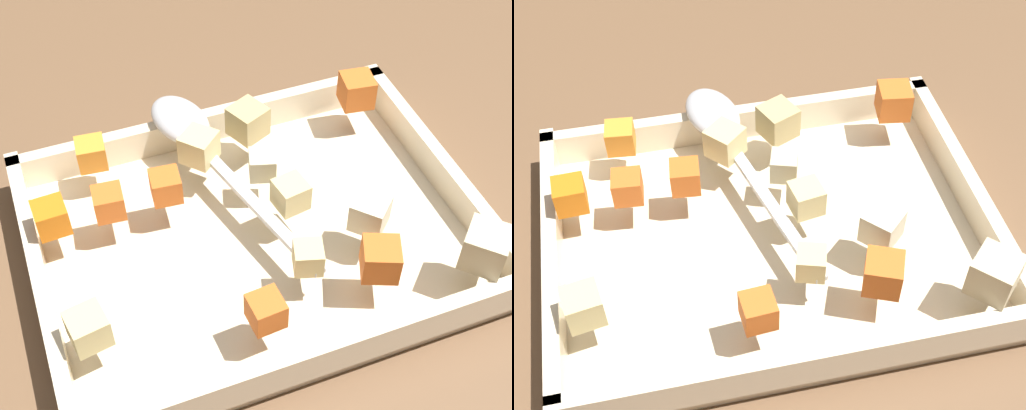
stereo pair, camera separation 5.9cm
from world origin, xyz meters
The scene contains 18 objects.
ground_plane centered at (0.00, 0.00, 0.00)m, with size 4.00×4.00×0.00m, color brown.
baking_dish centered at (-0.01, 0.00, 0.01)m, with size 0.37×0.28×0.05m.
carrot_chunk_far_left centered at (-0.08, 0.09, 0.06)m, with size 0.03×0.03×0.03m, color orange.
carrot_chunk_heap_top centered at (-0.15, -0.09, 0.06)m, with size 0.03×0.03×0.03m, color orange.
carrot_chunk_corner_ne centered at (0.05, -0.04, 0.06)m, with size 0.02×0.02×0.02m, color orange.
carrot_chunk_rim_edge centered at (0.02, 0.10, 0.06)m, with size 0.02×0.02×0.02m, color orange.
carrot_chunk_far_right centered at (0.10, -0.04, 0.06)m, with size 0.02×0.02×0.02m, color orange.
carrot_chunk_back_center centered at (0.10, -0.10, 0.06)m, with size 0.02×0.02×0.02m, color orange.
carrot_chunk_mid_left centered at (0.15, -0.04, 0.06)m, with size 0.03×0.03×0.03m, color orange.
potato_chunk_heap_side centered at (-0.03, 0.07, 0.06)m, with size 0.02×0.02×0.02m, color #E0CC89.
potato_chunk_center centered at (-0.04, -0.09, 0.06)m, with size 0.03×0.03×0.03m, color tan.
potato_chunk_corner_sw centered at (-0.04, 0.01, 0.06)m, with size 0.02×0.02×0.02m, color #E0CC89.
potato_chunk_corner_nw centered at (-0.03, -0.04, 0.06)m, with size 0.02×0.02×0.02m, color beige.
potato_chunk_near_right centered at (0.14, 0.07, 0.06)m, with size 0.03×0.03×0.03m, color #E0CC89.
potato_chunk_corner_se centered at (0.01, -0.07, 0.06)m, with size 0.03×0.03×0.03m, color #E0CC89.
potato_chunk_near_spoon centered at (-0.16, 0.11, 0.06)m, with size 0.03×0.03×0.03m, color beige.
potato_chunk_near_left centered at (-0.09, 0.05, 0.06)m, with size 0.03×0.03×0.03m, color beige.
serving_spoon centered at (0.01, -0.10, 0.06)m, with size 0.09×0.24×0.02m.
Camera 1 is at (0.13, 0.38, 0.50)m, focal length 51.78 mm.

